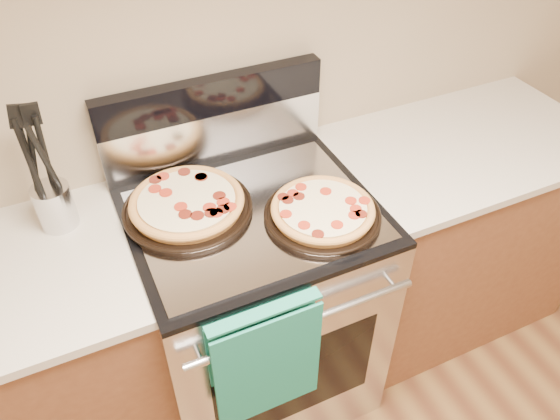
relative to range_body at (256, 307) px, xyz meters
name	(u,v)px	position (x,y,z in m)	size (l,w,h in m)	color
wall_back	(202,34)	(0.00, 0.35, 0.90)	(4.00, 4.00, 0.00)	tan
range_body	(256,307)	(0.00, 0.00, 0.00)	(0.76, 0.68, 0.90)	#B7B7BC
oven_window	(296,381)	(0.00, -0.34, 0.00)	(0.56, 0.01, 0.40)	black
cooktop	(251,212)	(0.00, 0.00, 0.46)	(0.76, 0.68, 0.02)	black
backsplash_lower	(215,135)	(0.00, 0.31, 0.56)	(0.76, 0.06, 0.18)	silver
backsplash_upper	(211,96)	(0.00, 0.31, 0.71)	(0.76, 0.06, 0.12)	black
oven_handle	(305,323)	(0.00, -0.38, 0.35)	(0.03, 0.03, 0.70)	silver
dish_towel	(266,359)	(-0.12, -0.38, 0.25)	(0.32, 0.05, 0.42)	#197F6F
foil_sheet	(255,215)	(0.00, -0.03, 0.47)	(0.70, 0.55, 0.01)	gray
cabinet_right	(444,234)	(0.88, 0.03, -0.01)	(1.00, 0.62, 0.88)	brown
countertop_right	(469,144)	(0.88, 0.03, 0.45)	(1.02, 0.64, 0.03)	beige
pepperoni_pizza_back	(187,204)	(-0.18, 0.07, 0.50)	(0.39, 0.39, 0.05)	#C2803B
pepperoni_pizza_front	(323,211)	(0.18, -0.13, 0.50)	(0.35, 0.35, 0.05)	#C2803B
utensil_crock	(55,206)	(-0.54, 0.19, 0.53)	(0.11, 0.11, 0.14)	silver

